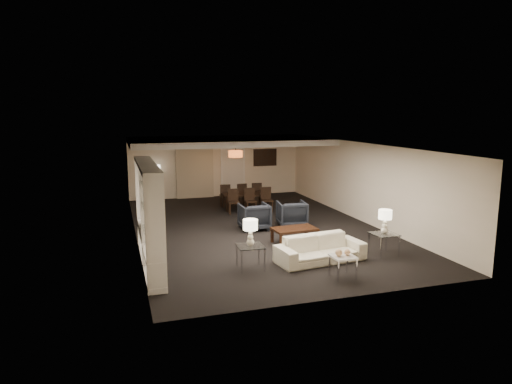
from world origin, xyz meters
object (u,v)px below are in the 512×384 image
at_px(side_table_right, 384,244).
at_px(floor_lamp, 158,183).
at_px(armchair_right, 292,214).
at_px(chair_fr, 256,193).
at_px(chair_nr, 267,200).
at_px(table_lamp_right, 385,222).
at_px(pendant_light, 236,154).
at_px(vase_amber, 151,201).
at_px(chair_fl, 225,195).
at_px(chair_nl, 234,202).
at_px(dining_table, 245,201).
at_px(side_table_left, 250,257).
at_px(vase_blue, 154,232).
at_px(floor_speaker, 149,227).
at_px(armchair_left, 254,216).
at_px(table_lamp_left, 250,233).
at_px(chair_fm, 241,194).
at_px(sofa, 320,249).
at_px(television, 148,216).
at_px(marble_table, 343,267).
at_px(coffee_table, 294,235).
at_px(chair_nm, 251,201).

height_order(side_table_right, floor_lamp, floor_lamp).
bearing_deg(side_table_right, armchair_right, 108.43).
bearing_deg(chair_fr, floor_lamp, -21.00).
bearing_deg(chair_fr, chair_nr, 97.10).
height_order(armchair_right, side_table_right, armchair_right).
xyz_separation_m(table_lamp_right, chair_nr, (-1.15, 5.49, -0.41)).
distance_m(pendant_light, vase_amber, 7.79).
bearing_deg(chair_fl, chair_nl, 97.50).
relative_size(dining_table, chair_nl, 1.92).
distance_m(side_table_left, chair_fr, 7.16).
xyz_separation_m(vase_blue, chair_fl, (3.16, 7.28, -0.72)).
distance_m(table_lamp_right, chair_fl, 7.20).
distance_m(floor_speaker, floor_lamp, 6.20).
bearing_deg(table_lamp_right, armchair_left, 124.88).
bearing_deg(dining_table, table_lamp_left, -100.42).
distance_m(table_lamp_left, chair_fr, 7.17).
distance_m(armchair_left, chair_fm, 3.54).
height_order(sofa, chair_fm, chair_fm).
bearing_deg(floor_speaker, armchair_right, -7.60).
bearing_deg(chair_nl, television, -121.53).
xyz_separation_m(armchair_right, floor_speaker, (-4.30, -0.81, 0.11)).
bearing_deg(floor_speaker, television, -112.87).
distance_m(vase_blue, vase_amber, 0.73).
xyz_separation_m(vase_blue, chair_fr, (4.36, 7.28, -0.72)).
bearing_deg(vase_blue, side_table_left, 12.93).
bearing_deg(marble_table, floor_speaker, 135.91).
height_order(chair_fl, floor_lamp, floor_lamp).
relative_size(armchair_right, side_table_right, 1.49).
xyz_separation_m(chair_nr, floor_lamp, (-3.43, 3.13, 0.29)).
bearing_deg(table_lamp_right, armchair_right, 108.43).
bearing_deg(marble_table, side_table_right, 32.91).
distance_m(coffee_table, chair_nl, 3.95).
bearing_deg(chair_nl, coffee_table, -74.04).
height_order(table_lamp_left, floor_lamp, floor_lamp).
distance_m(dining_table, chair_fr, 0.90).
xyz_separation_m(coffee_table, chair_fm, (-0.05, 5.19, 0.22)).
bearing_deg(chair_fm, chair_nr, 112.28).
distance_m(dining_table, chair_nm, 0.66).
relative_size(table_lamp_left, table_lamp_right, 1.00).
relative_size(side_table_right, chair_fl, 0.68).
distance_m(table_lamp_left, chair_nm, 5.75).
xyz_separation_m(sofa, coffee_table, (0.00, 1.60, -0.10)).
relative_size(side_table_left, vase_amber, 3.20).
distance_m(side_table_right, chair_fl, 7.19).
height_order(marble_table, chair_fl, chair_fl).
distance_m(table_lamp_right, vase_amber, 5.57).
xyz_separation_m(television, vase_amber, (-0.03, -1.45, 0.62)).
distance_m(side_table_right, television, 5.73).
bearing_deg(coffee_table, floor_lamp, 112.34).
distance_m(chair_nl, chair_fl, 1.30).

